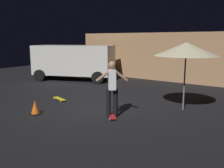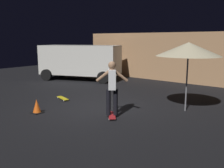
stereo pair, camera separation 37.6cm
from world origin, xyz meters
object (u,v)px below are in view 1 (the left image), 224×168
skater (112,84)px  traffic_cone (35,108)px  skateboard_spare (59,99)px  parked_van (74,60)px  patio_umbrella (186,49)px  skateboard_ridden (112,115)px

skater → traffic_cone: 2.64m
skateboard_spare → traffic_cone: bearing=-66.0°
parked_van → patio_umbrella: size_ratio=2.16×
patio_umbrella → skater: bearing=-125.7°
parked_van → skateboard_spare: 5.21m
skater → skateboard_ridden: bearing=-90.0°
parked_van → patio_umbrella: (7.58, -2.46, 0.91)m
skateboard_ridden → traffic_cone: (-2.20, -1.21, 0.16)m
skateboard_ridden → traffic_cone: traffic_cone is taller
parked_van → skateboard_ridden: size_ratio=6.85×
skateboard_spare → parked_van: bearing=127.6°
skateboard_ridden → traffic_cone: size_ratio=1.58×
parked_van → skateboard_ridden: (6.08, -4.55, -1.11)m
traffic_cone → parked_van: bearing=124.0°
patio_umbrella → skateboard_spare: patio_umbrella is taller
skateboard_ridden → parked_van: bearing=143.1°
patio_umbrella → skateboard_spare: (-4.47, -1.57, -2.02)m
skater → traffic_cone: bearing=-151.2°
parked_van → skater: (6.08, -4.55, -0.12)m
skateboard_spare → skater: (2.97, -0.52, 0.98)m
skateboard_ridden → skateboard_spare: 3.01m
patio_umbrella → skateboard_spare: size_ratio=2.86×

